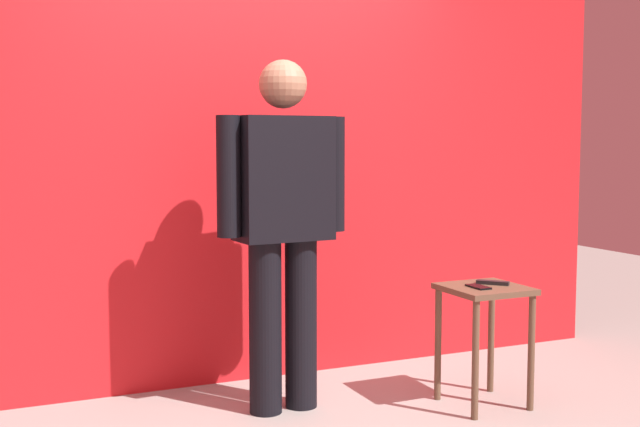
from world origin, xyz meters
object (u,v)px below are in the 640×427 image
Objects in this scene: cell_phone at (478,287)px; tv_remote at (493,283)px; standing_person at (283,217)px; side_table at (484,312)px.

tv_remote is (0.13, 0.05, 0.01)m from cell_phone.
tv_remote is at bearing -17.70° from standing_person.
side_table is 0.16m from cell_phone.
side_table is at bearing 23.38° from cell_phone.
tv_remote is (0.07, 0.02, 0.15)m from side_table.
cell_phone is (0.93, -0.39, -0.37)m from standing_person.
tv_remote is (1.06, -0.34, -0.36)m from standing_person.
side_table is (0.99, -0.36, -0.51)m from standing_person.
cell_phone reaches higher than side_table.
cell_phone is at bearing -22.50° from standing_person.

